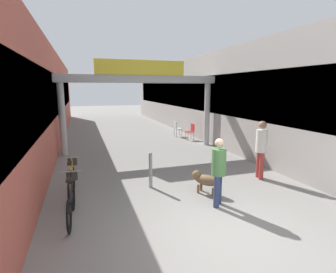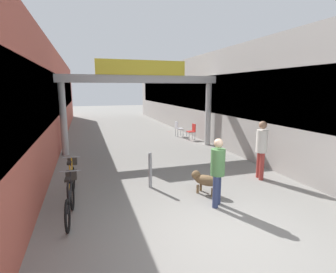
# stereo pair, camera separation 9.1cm
# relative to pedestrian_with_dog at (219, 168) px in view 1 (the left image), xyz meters

# --- Properties ---
(ground_plane) EXTENTS (80.00, 80.00, 0.00)m
(ground_plane) POSITION_rel_pedestrian_with_dog_xyz_m (-0.45, -1.19, -0.95)
(ground_plane) COLOR gray
(storefront_left) EXTENTS (3.00, 26.00, 4.58)m
(storefront_left) POSITION_rel_pedestrian_with_dog_xyz_m (-5.54, 9.81, 1.34)
(storefront_left) COLOR #B25142
(storefront_left) RESTS_ON ground_plane
(storefront_right) EXTENTS (3.00, 26.00, 4.58)m
(storefront_right) POSITION_rel_pedestrian_with_dog_xyz_m (4.64, 9.81, 1.34)
(storefront_right) COLOR #9E9993
(storefront_right) RESTS_ON ground_plane
(arcade_sign_gateway) EXTENTS (7.40, 0.47, 4.02)m
(arcade_sign_gateway) POSITION_rel_pedestrian_with_dog_xyz_m (-0.45, 6.38, 1.89)
(arcade_sign_gateway) COLOR #B2B2B2
(arcade_sign_gateway) RESTS_ON ground_plane
(pedestrian_with_dog) EXTENTS (0.48, 0.48, 1.66)m
(pedestrian_with_dog) POSITION_rel_pedestrian_with_dog_xyz_m (0.00, 0.00, 0.00)
(pedestrian_with_dog) COLOR navy
(pedestrian_with_dog) RESTS_ON ground_plane
(pedestrian_companion) EXTENTS (0.42, 0.42, 1.83)m
(pedestrian_companion) POSITION_rel_pedestrian_with_dog_xyz_m (2.22, 1.32, 0.11)
(pedestrian_companion) COLOR #99332D
(pedestrian_companion) RESTS_ON ground_plane
(dog_on_leash) EXTENTS (0.73, 0.80, 0.60)m
(dog_on_leash) POSITION_rel_pedestrian_with_dog_xyz_m (0.05, 0.79, -0.57)
(dog_on_leash) COLOR brown
(dog_on_leash) RESTS_ON ground_plane
(bicycle_black_nearest) EXTENTS (0.46, 1.69, 0.98)m
(bicycle_black_nearest) POSITION_rel_pedestrian_with_dog_xyz_m (-3.34, 0.45, -0.51)
(bicycle_black_nearest) COLOR black
(bicycle_black_nearest) RESTS_ON ground_plane
(bicycle_orange_second) EXTENTS (0.46, 1.69, 0.98)m
(bicycle_orange_second) POSITION_rel_pedestrian_with_dog_xyz_m (-3.37, 1.74, -0.51)
(bicycle_orange_second) COLOR black
(bicycle_orange_second) RESTS_ON ground_plane
(bollard_post_metal) EXTENTS (0.10, 0.10, 1.04)m
(bollard_post_metal) POSITION_rel_pedestrian_with_dog_xyz_m (-1.24, 1.64, -0.42)
(bollard_post_metal) COLOR gray
(bollard_post_metal) RESTS_ON ground_plane
(cafe_chair_red_nearer) EXTENTS (0.41, 0.41, 0.89)m
(cafe_chair_red_nearer) POSITION_rel_pedestrian_with_dog_xyz_m (2.64, 7.79, -0.41)
(cafe_chair_red_nearer) COLOR gray
(cafe_chair_red_nearer) RESTS_ON ground_plane
(cafe_chair_aluminium_farther) EXTENTS (0.42, 0.42, 0.89)m
(cafe_chair_aluminium_farther) POSITION_rel_pedestrian_with_dog_xyz_m (2.25, 8.99, -0.41)
(cafe_chair_aluminium_farther) COLOR gray
(cafe_chair_aluminium_farther) RESTS_ON ground_plane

